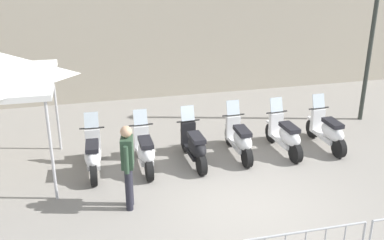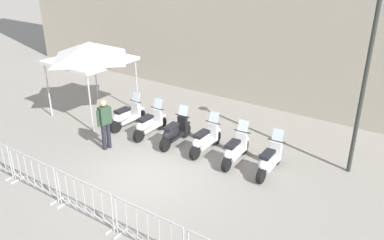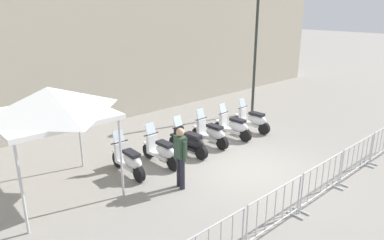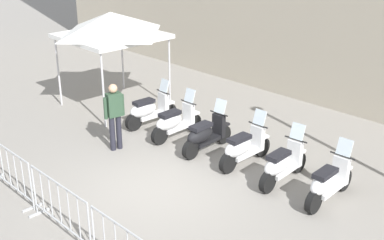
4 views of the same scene
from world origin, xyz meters
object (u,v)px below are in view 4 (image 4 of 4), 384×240
object	(u,v)px
officer_near_row_end	(114,113)
motorcycle_5	(328,183)
motorcycle_0	(149,110)
canopy_tent	(111,25)
motorcycle_2	(205,135)
barrier_segment_2	(60,208)
motorcycle_4	(282,164)
motorcycle_3	(243,148)
barrier_segment_1	(9,171)
motorcycle_1	(175,122)

from	to	relation	value
officer_near_row_end	motorcycle_5	bearing A→B (deg)	17.84
motorcycle_0	canopy_tent	bearing A→B (deg)	172.69
motorcycle_2	barrier_segment_2	xyz separation A→B (m)	(0.63, -4.40, 0.07)
motorcycle_4	barrier_segment_2	distance (m)	4.78
motorcycle_2	motorcycle_3	world-z (taller)	same
motorcycle_3	barrier_segment_1	xyz separation A→B (m)	(-2.55, -4.55, 0.07)
motorcycle_0	barrier_segment_2	bearing A→B (deg)	-56.74
barrier_segment_1	canopy_tent	world-z (taller)	canopy_tent
motorcycle_2	officer_near_row_end	size ratio (longest dim) A/B	1.00
motorcycle_3	barrier_segment_1	bearing A→B (deg)	-119.20
barrier_segment_1	motorcycle_1	bearing A→B (deg)	86.64
barrier_segment_1	officer_near_row_end	bearing A→B (deg)	94.93
barrier_segment_2	canopy_tent	size ratio (longest dim) A/B	0.67
motorcycle_0	officer_near_row_end	distance (m)	1.80
motorcycle_1	officer_near_row_end	distance (m)	1.70
motorcycle_3	motorcycle_5	size ratio (longest dim) A/B	1.00
motorcycle_4	barrier_segment_1	xyz separation A→B (m)	(-3.69, -4.51, 0.07)
barrier_segment_2	canopy_tent	xyz separation A→B (m)	(-4.91, 4.72, 2.00)
motorcycle_2	motorcycle_3	xyz separation A→B (m)	(1.14, 0.13, 0.00)
motorcycle_1	barrier_segment_1	bearing A→B (deg)	-93.36
motorcycle_0	motorcycle_4	distance (m)	4.58
barrier_segment_2	officer_near_row_end	world-z (taller)	officer_near_row_end
motorcycle_1	canopy_tent	world-z (taller)	canopy_tent
motorcycle_0	motorcycle_2	bearing A→B (deg)	-1.65
motorcycle_5	officer_near_row_end	size ratio (longest dim) A/B	1.00
motorcycle_1	officer_near_row_end	size ratio (longest dim) A/B	1.00
canopy_tent	motorcycle_5	bearing A→B (deg)	-1.58
barrier_segment_2	officer_near_row_end	bearing A→B (deg)	128.58
motorcycle_3	motorcycle_4	world-z (taller)	same
motorcycle_3	officer_near_row_end	world-z (taller)	officer_near_row_end
motorcycle_1	motorcycle_5	bearing A→B (deg)	1.33
motorcycle_3	canopy_tent	xyz separation A→B (m)	(-5.42, 0.19, 2.06)
motorcycle_0	barrier_segment_2	distance (m)	5.34
motorcycle_0	barrier_segment_2	xyz separation A→B (m)	(2.93, -4.46, 0.07)
motorcycle_3	officer_near_row_end	bearing A→B (deg)	-149.35
motorcycle_5	canopy_tent	bearing A→B (deg)	178.42
officer_near_row_end	motorcycle_2	bearing A→B (deg)	42.70
motorcycle_3	barrier_segment_2	bearing A→B (deg)	-96.39
motorcycle_0	motorcycle_3	size ratio (longest dim) A/B	1.00
officer_near_row_end	barrier_segment_2	bearing A→B (deg)	-51.42
motorcycle_3	motorcycle_5	bearing A→B (deg)	-0.47
motorcycle_2	motorcycle_3	bearing A→B (deg)	6.39
motorcycle_1	officer_near_row_end	bearing A→B (deg)	-108.41
motorcycle_2	motorcycle_5	distance (m)	3.43
motorcycle_0	motorcycle_1	world-z (taller)	same
motorcycle_5	barrier_segment_2	bearing A→B (deg)	-121.84
motorcycle_5	motorcycle_4	bearing A→B (deg)	-178.85
motorcycle_5	motorcycle_1	bearing A→B (deg)	-178.67
motorcycle_2	barrier_segment_2	size ratio (longest dim) A/B	0.88
motorcycle_1	motorcycle_4	size ratio (longest dim) A/B	1.00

